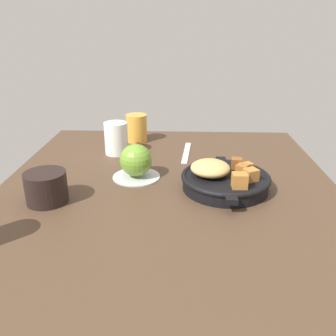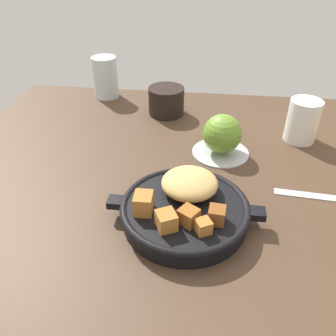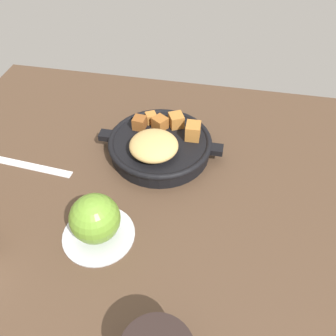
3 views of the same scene
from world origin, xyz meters
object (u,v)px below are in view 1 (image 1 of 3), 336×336
(butter_knife, at_px, (186,152))
(white_creamer_pitcher, at_px, (116,138))
(cast_iron_skillet, at_px, (224,179))
(coffee_mug_dark, at_px, (46,187))
(red_apple, at_px, (136,160))
(juice_glass_amber, at_px, (137,128))

(butter_knife, height_order, white_creamer_pitcher, white_creamer_pitcher)
(cast_iron_skillet, xyz_separation_m, white_creamer_pitcher, (0.23, 0.29, 0.02))
(coffee_mug_dark, bearing_deg, butter_knife, -43.27)
(coffee_mug_dark, bearing_deg, red_apple, -52.20)
(coffee_mug_dark, xyz_separation_m, white_creamer_pitcher, (0.31, -0.10, 0.01))
(cast_iron_skillet, xyz_separation_m, butter_knife, (0.24, 0.08, -0.02))
(cast_iron_skillet, distance_m, butter_knife, 0.26)
(butter_knife, bearing_deg, cast_iron_skillet, -156.09)
(juice_glass_amber, bearing_deg, cast_iron_skillet, -145.14)
(red_apple, bearing_deg, butter_knife, -34.39)
(butter_knife, relative_size, juice_glass_amber, 2.05)
(cast_iron_skillet, bearing_deg, juice_glass_amber, 34.86)
(cast_iron_skillet, bearing_deg, coffee_mug_dark, 101.52)
(juice_glass_amber, bearing_deg, coffee_mug_dark, 161.62)
(juice_glass_amber, bearing_deg, white_creamer_pitcher, 159.44)
(coffee_mug_dark, height_order, juice_glass_amber, juice_glass_amber)
(juice_glass_amber, height_order, white_creamer_pitcher, white_creamer_pitcher)
(cast_iron_skillet, distance_m, juice_glass_amber, 0.42)
(red_apple, bearing_deg, white_creamer_pitcher, 24.37)
(red_apple, xyz_separation_m, coffee_mug_dark, (-0.14, 0.17, -0.01))
(butter_knife, xyz_separation_m, coffee_mug_dark, (-0.32, 0.30, 0.03))
(red_apple, distance_m, white_creamer_pitcher, 0.19)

